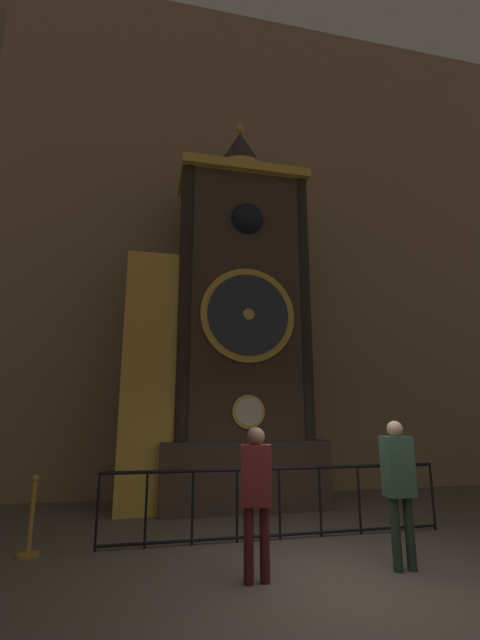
# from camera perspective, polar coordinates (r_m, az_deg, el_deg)

# --- Properties ---
(ground_plane) EXTENTS (28.00, 28.00, 0.00)m
(ground_plane) POSITION_cam_1_polar(r_m,az_deg,el_deg) (5.38, 15.26, -31.17)
(ground_plane) COLOR brown
(cathedral_back_wall) EXTENTS (24.00, 0.32, 13.24)m
(cathedral_back_wall) POSITION_cam_1_polar(r_m,az_deg,el_deg) (11.49, -0.54, 12.43)
(cathedral_back_wall) COLOR #997A5B
(cathedral_back_wall) RESTS_ON ground_plane
(clock_tower) EXTENTS (4.02, 1.80, 8.59)m
(clock_tower) POSITION_cam_1_polar(r_m,az_deg,el_deg) (9.10, -1.82, -1.39)
(clock_tower) COLOR #423328
(clock_tower) RESTS_ON ground_plane
(railing_fence) EXTENTS (5.15, 0.05, 1.00)m
(railing_fence) POSITION_cam_1_polar(r_m,az_deg,el_deg) (6.83, 5.28, -22.60)
(railing_fence) COLOR black
(railing_fence) RESTS_ON ground_plane
(visitor_near) EXTENTS (0.38, 0.29, 1.62)m
(visitor_near) POSITION_cam_1_polar(r_m,az_deg,el_deg) (5.11, 2.18, -21.38)
(visitor_near) COLOR #461518
(visitor_near) RESTS_ON ground_plane
(visitor_far) EXTENTS (0.34, 0.22, 1.68)m
(visitor_far) POSITION_cam_1_polar(r_m,az_deg,el_deg) (5.79, 20.39, -19.23)
(visitor_far) COLOR #213427
(visitor_far) RESTS_ON ground_plane
(stanchion_post) EXTENTS (0.28, 0.28, 0.99)m
(stanchion_post) POSITION_cam_1_polar(r_m,az_deg,el_deg) (6.68, -26.16, -23.78)
(stanchion_post) COLOR #B28E33
(stanchion_post) RESTS_ON ground_plane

